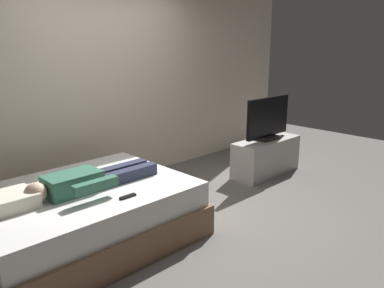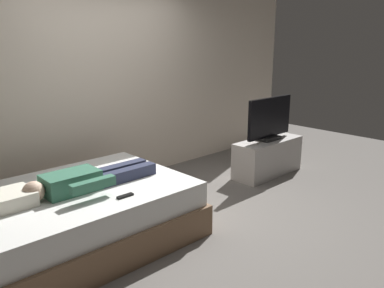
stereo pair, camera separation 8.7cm
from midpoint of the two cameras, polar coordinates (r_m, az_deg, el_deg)
ground_plane at (r=4.20m, az=-0.83°, el=-10.95°), size 10.00×10.00×0.00m
back_wall at (r=5.26m, az=-9.13°, el=10.02°), size 6.40×0.10×2.80m
bed at (r=3.81m, az=-15.26°, el=-10.02°), size 1.98×1.48×0.54m
pillow at (r=3.45m, az=-25.53°, el=-7.59°), size 0.48×0.34×0.12m
person at (r=3.62m, az=-14.71°, el=-5.15°), size 1.26×0.46×0.18m
remote at (r=3.40m, az=-9.04°, el=-7.52°), size 0.15×0.04×0.02m
tv_stand at (r=5.57m, az=11.46°, el=-1.89°), size 1.10×0.40×0.50m
tv at (r=5.44m, az=11.75°, el=3.51°), size 0.88×0.20×0.59m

